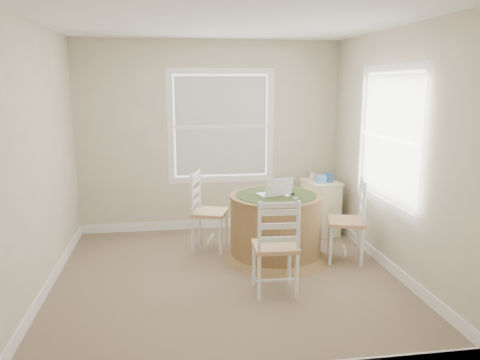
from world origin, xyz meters
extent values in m
cube|color=#7C634F|center=(0.00, 0.00, -0.01)|extent=(3.60, 3.60, 0.02)
cube|color=white|center=(0.00, 0.00, 2.61)|extent=(3.60, 3.60, 0.02)
cube|color=beige|center=(0.00, 1.81, 1.30)|extent=(3.60, 0.02, 2.60)
cube|color=beige|center=(0.00, -1.81, 1.30)|extent=(3.60, 0.02, 2.60)
cube|color=beige|center=(-1.81, 0.00, 1.30)|extent=(0.02, 3.60, 2.60)
cube|color=beige|center=(1.81, 0.00, 1.30)|extent=(0.02, 3.60, 2.60)
cube|color=white|center=(0.00, 1.79, 0.06)|extent=(3.60, 0.02, 0.12)
cube|color=white|center=(-1.79, 0.00, 0.06)|extent=(0.02, 3.60, 0.12)
cube|color=white|center=(1.79, 0.00, 0.06)|extent=(0.02, 3.60, 0.12)
cylinder|color=olive|center=(0.64, 0.51, 0.42)|extent=(1.05, 1.05, 0.68)
cone|color=olive|center=(0.64, 0.51, 0.04)|extent=(1.25, 1.25, 0.08)
cylinder|color=olive|center=(0.64, 0.51, 0.75)|extent=(1.07, 1.07, 0.03)
cylinder|color=#35481F|center=(0.64, 0.51, 0.76)|extent=(0.93, 0.93, 0.01)
cone|color=#35481F|center=(0.64, 0.51, 0.71)|extent=(1.03, 1.03, 0.10)
cube|color=white|center=(0.61, 0.53, 0.77)|extent=(0.38, 0.31, 0.02)
cube|color=silver|center=(0.61, 0.53, 0.78)|extent=(0.30, 0.19, 0.00)
cube|color=black|center=(0.64, 0.38, 0.88)|extent=(0.34, 0.14, 0.22)
ellipsoid|color=white|center=(0.74, 0.41, 0.78)|extent=(0.09, 0.11, 0.03)
cube|color=#B7BABF|center=(0.81, 0.30, 0.77)|extent=(0.07, 0.10, 0.02)
cube|color=black|center=(0.82, 0.49, 0.77)|extent=(0.07, 0.07, 0.02)
cube|color=#F8F0BA|center=(1.46, 1.36, 0.35)|extent=(0.44, 0.56, 0.71)
cube|color=#F8F0BA|center=(1.46, 1.36, 0.72)|extent=(0.47, 0.60, 0.02)
cube|color=beige|center=(1.28, 1.34, 0.14)|extent=(0.06, 0.44, 0.15)
cube|color=beige|center=(1.28, 1.34, 0.36)|extent=(0.06, 0.44, 0.15)
cube|color=beige|center=(1.28, 1.34, 0.57)|extent=(0.06, 0.44, 0.15)
cube|color=#5F95DA|center=(1.43, 1.27, 0.78)|extent=(0.13, 0.13, 0.10)
cube|color=#B9C144|center=(1.51, 1.40, 0.76)|extent=(0.16, 0.12, 0.06)
cube|color=#306191|center=(1.55, 1.30, 0.79)|extent=(0.09, 0.09, 0.12)
cylinder|color=beige|center=(1.39, 1.49, 0.77)|extent=(0.07, 0.07, 0.09)
camera|label=1|loc=(-0.56, -4.60, 2.02)|focal=35.00mm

